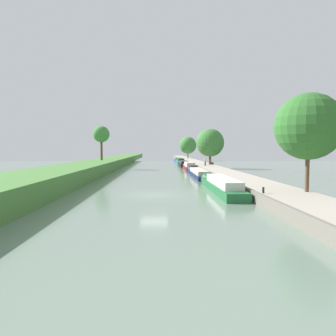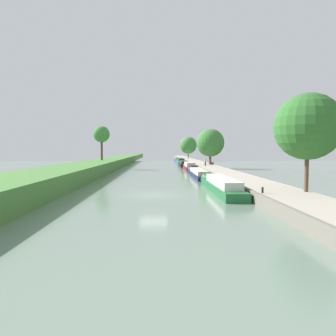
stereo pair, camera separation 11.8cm
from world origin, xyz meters
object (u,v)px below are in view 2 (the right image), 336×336
narrowboat_black (184,164)px  park_bench (212,163)px  narrowboat_green (220,185)px  narrowboat_navy (198,173)px  person_walking (205,161)px  mooring_bollard_near (263,190)px  narrowboat_maroon (189,167)px  mooring_bollard_far (182,158)px  narrowboat_teal (181,162)px  narrowboat_blue (178,160)px

narrowboat_black → park_bench: size_ratio=7.53×
narrowboat_green → park_bench: bearing=81.4°
narrowboat_navy → narrowboat_black: narrowboat_black is taller
person_walking → mooring_bollard_near: 37.92m
narrowboat_maroon → mooring_bollard_far: (1.74, 45.56, 0.46)m
mooring_bollard_far → narrowboat_black: bearing=-93.2°
narrowboat_black → narrowboat_navy: bearing=-89.9°
narrowboat_green → narrowboat_black: size_ratio=1.30×
narrowboat_maroon → narrowboat_teal: size_ratio=0.97×
narrowboat_green → narrowboat_teal: bearing=90.1°
narrowboat_navy → park_bench: (5.47, 18.38, 0.75)m
mooring_bollard_near → narrowboat_maroon: bearing=92.5°
narrowboat_green → park_bench: size_ratio=9.81×
mooring_bollard_far → mooring_bollard_near: bearing=-90.0°
narrowboat_maroon → narrowboat_teal: 24.03m
narrowboat_navy → person_walking: person_walking is taller
person_walking → mooring_bollard_far: person_walking is taller
person_walking → narrowboat_navy: bearing=-103.6°
mooring_bollard_near → park_bench: size_ratio=0.30×
person_walking → park_bench: person_walking is taller
narrowboat_navy → mooring_bollard_near: 24.84m
narrowboat_green → narrowboat_teal: size_ratio=1.41×
narrowboat_teal → mooring_bollard_near: (1.83, -63.46, 0.44)m
park_bench → mooring_bollard_near: bearing=-94.8°
narrowboat_blue → person_walking: size_ratio=9.70×
narrowboat_green → narrowboat_blue: narrowboat_green is taller
narrowboat_maroon → mooring_bollard_near: bearing=-87.5°
narrowboat_navy → narrowboat_black: (-0.06, 26.85, 0.09)m
narrowboat_teal → mooring_bollard_far: size_ratio=23.24×
narrowboat_navy → narrowboat_blue: (0.12, 52.71, 0.06)m
narrowboat_green → narrowboat_blue: 69.70m
mooring_bollard_near → park_bench: 43.30m
narrowboat_navy → narrowboat_black: 26.85m
mooring_bollard_far → person_walking: bearing=-88.4°
narrowboat_teal → narrowboat_blue: size_ratio=0.65×
person_walking → mooring_bollard_near: person_walking is taller
narrowboat_teal → park_bench: (5.47, -20.32, 0.57)m
narrowboat_teal → mooring_bollard_far: bearing=85.1°
narrowboat_maroon → mooring_bollard_near: (1.74, -39.44, 0.46)m
person_walking → mooring_bollard_near: size_ratio=3.69×
narrowboat_teal → mooring_bollard_far: narrowboat_teal is taller
mooring_bollard_near → narrowboat_navy: bearing=94.2°
narrowboat_teal → mooring_bollard_near: 63.49m
narrowboat_teal → narrowboat_blue: (0.12, 14.01, -0.12)m
mooring_bollard_far → narrowboat_blue: bearing=-102.8°
narrowboat_maroon → narrowboat_black: size_ratio=0.90×
narrowboat_navy → narrowboat_maroon: size_ratio=1.61×
person_walking → park_bench: size_ratio=1.11×
narrowboat_green → narrowboat_maroon: 31.67m
narrowboat_navy → narrowboat_blue: narrowboat_blue is taller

